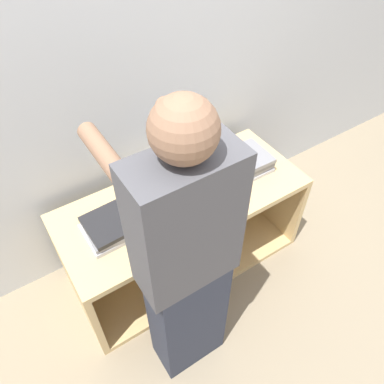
{
  "coord_description": "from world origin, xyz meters",
  "views": [
    {
      "loc": [
        -0.74,
        -0.93,
        2.12
      ],
      "look_at": [
        0.0,
        0.21,
        0.72
      ],
      "focal_mm": 35.0,
      "sensor_mm": 36.0,
      "label": 1
    }
  ],
  "objects_px": {
    "laptop_stack_right": "(239,165)",
    "person": "(186,266)",
    "laptop_open": "(178,185)",
    "laptop_stack_left": "(120,222)"
  },
  "relations": [
    {
      "from": "laptop_open",
      "to": "laptop_stack_right",
      "type": "relative_size",
      "value": 0.97
    },
    {
      "from": "laptop_stack_right",
      "to": "person",
      "type": "bearing_deg",
      "value": -143.9
    },
    {
      "from": "laptop_open",
      "to": "person",
      "type": "relative_size",
      "value": 0.22
    },
    {
      "from": "laptop_stack_left",
      "to": "person",
      "type": "bearing_deg",
      "value": -80.16
    },
    {
      "from": "laptop_open",
      "to": "person",
      "type": "bearing_deg",
      "value": -118.32
    },
    {
      "from": "laptop_stack_right",
      "to": "person",
      "type": "relative_size",
      "value": 0.23
    },
    {
      "from": "laptop_stack_left",
      "to": "person",
      "type": "distance_m",
      "value": 0.53
    },
    {
      "from": "person",
      "to": "laptop_stack_right",
      "type": "bearing_deg",
      "value": 36.1
    },
    {
      "from": "laptop_open",
      "to": "laptop_stack_left",
      "type": "distance_m",
      "value": 0.39
    },
    {
      "from": "laptop_open",
      "to": "laptop_stack_right",
      "type": "distance_m",
      "value": 0.39
    }
  ]
}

